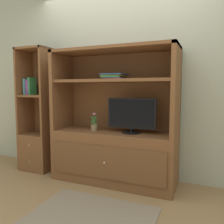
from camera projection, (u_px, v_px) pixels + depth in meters
name	position (u px, v px, depth m)	size (l,w,h in m)	color
ground_plane	(100.00, 194.00, 2.62)	(8.00, 8.00, 0.00)	#99754C
painted_rear_wall	(123.00, 73.00, 3.17)	(6.00, 0.10, 2.80)	#ADB29E
area_rug	(84.00, 224.00, 2.02)	(1.15, 1.07, 0.01)	gray
media_console	(114.00, 141.00, 2.95)	(1.56, 0.55, 1.67)	brown
tv_monitor	(131.00, 115.00, 2.80)	(0.60, 0.23, 0.42)	black
potted_plant	(94.00, 126.00, 2.97)	(0.09, 0.10, 0.24)	#8C7251
magazine_stack	(114.00, 77.00, 2.85)	(0.28, 0.36, 0.06)	purple
bookshelf_tall	(38.00, 130.00, 3.41)	(0.46, 0.39, 1.76)	brown
upright_book_row	(30.00, 87.00, 3.38)	(0.11, 0.17, 0.25)	teal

